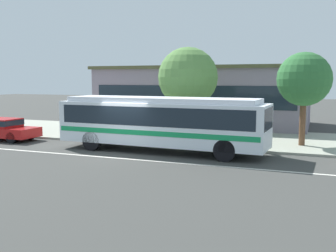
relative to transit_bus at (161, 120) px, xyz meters
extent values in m
plane|color=#3A3B38|center=(-1.51, -1.48, -1.59)|extent=(120.00, 120.00, 0.00)
cube|color=#969A8A|center=(-1.51, 5.35, -1.53)|extent=(60.00, 8.00, 0.12)
cube|color=silver|center=(-1.51, -2.28, -1.58)|extent=(56.00, 0.16, 0.01)
cube|color=silver|center=(-0.02, 0.00, -0.13)|extent=(10.64, 2.99, 2.06)
cube|color=silver|center=(-0.02, 0.00, 1.02)|extent=(9.79, 2.65, 0.24)
cube|color=#19232D|center=(-0.02, 0.00, 0.28)|extent=(10.01, 2.98, 0.91)
cube|color=#158D4E|center=(-0.02, 0.00, -0.50)|extent=(10.43, 3.00, 0.24)
cube|color=#19232D|center=(5.20, -0.23, 0.28)|extent=(0.22, 2.22, 0.99)
cylinder|color=black|center=(3.61, 0.96, -1.09)|extent=(1.01, 0.32, 1.00)
cylinder|color=black|center=(3.51, -1.28, -1.09)|extent=(1.01, 0.32, 1.00)
cylinder|color=black|center=(-3.34, 1.27, -1.09)|extent=(1.01, 0.32, 1.00)
cylinder|color=black|center=(-3.44, -0.97, -1.09)|extent=(1.01, 0.32, 1.00)
cube|color=#B31717|center=(-10.45, 0.18, -1.07)|extent=(4.79, 1.90, 0.55)
cylinder|color=black|center=(-8.87, 0.92, -1.27)|extent=(0.65, 0.24, 0.64)
cylinder|color=black|center=(-8.91, -0.64, -1.27)|extent=(0.65, 0.24, 0.64)
cylinder|color=#26344C|center=(3.11, 3.28, -1.03)|extent=(0.14, 0.14, 0.87)
cylinder|color=#26344C|center=(3.27, 3.29, -1.03)|extent=(0.14, 0.14, 0.87)
cylinder|color=#9E4A9D|center=(3.19, 3.28, -0.27)|extent=(0.38, 0.38, 0.65)
sphere|color=tan|center=(3.19, 3.28, 0.16)|extent=(0.22, 0.22, 0.22)
cylinder|color=#6B6059|center=(0.19, 2.26, -1.01)|extent=(0.14, 0.14, 0.91)
cylinder|color=#6B6059|center=(0.14, 2.41, -1.01)|extent=(0.14, 0.14, 0.91)
cylinder|color=gold|center=(0.17, 2.34, -0.25)|extent=(0.44, 0.44, 0.61)
sphere|color=#DCAE76|center=(0.17, 2.34, 0.15)|extent=(0.21, 0.21, 0.21)
cylinder|color=#2A2951|center=(-1.60, 2.00, -1.01)|extent=(0.14, 0.14, 0.92)
cylinder|color=#2A2951|center=(-1.73, 2.09, -1.01)|extent=(0.14, 0.14, 0.92)
cylinder|color=gold|center=(-1.67, 2.04, -0.27)|extent=(0.47, 0.47, 0.56)
sphere|color=#BD858D|center=(-1.67, 2.04, 0.12)|extent=(0.23, 0.23, 0.23)
cylinder|color=gray|center=(3.74, 1.99, -0.34)|extent=(0.08, 0.08, 2.24)
cube|color=yellow|center=(3.74, 1.99, 0.58)|extent=(0.15, 0.44, 0.56)
cylinder|color=brown|center=(-0.08, 4.47, -0.29)|extent=(0.30, 0.30, 2.36)
sphere|color=#568442|center=(-0.08, 4.47, 2.14)|extent=(3.59, 3.59, 3.59)
cylinder|color=brown|center=(6.54, 3.79, -0.21)|extent=(0.32, 0.32, 2.51)
sphere|color=#2F6A35|center=(6.54, 3.79, 2.04)|extent=(2.83, 2.83, 2.83)
cube|color=gray|center=(-1.17, 12.59, 0.59)|extent=(15.70, 8.80, 4.35)
cube|color=#19232D|center=(-1.17, 8.17, 0.81)|extent=(14.44, 0.04, 1.57)
cube|color=#4C4C30|center=(-1.17, 12.59, 2.88)|extent=(16.10, 9.20, 0.24)
camera|label=1|loc=(7.30, -18.25, 2.05)|focal=42.41mm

